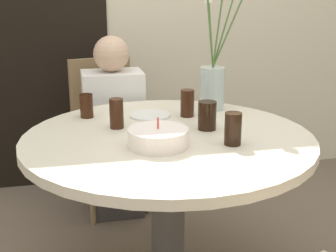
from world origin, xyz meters
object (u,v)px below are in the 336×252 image
Objects in this scene: drink_glass_4 at (87,106)px; person_boy at (114,134)px; chair_far_back at (106,125)px; drink_glass_0 at (187,103)px; drink_glass_2 at (207,116)px; drink_glass_1 at (117,113)px; side_plate at (150,115)px; drink_glass_3 at (233,129)px; birthday_cake at (158,137)px; flower_vase at (215,66)px.

drink_glass_4 is 0.54m from person_boy.
chair_far_back is 7.02× the size of drink_glass_0.
person_boy is at bearing -90.00° from chair_far_back.
drink_glass_0 is 1.04× the size of drink_glass_2.
drink_glass_2 is 0.59m from drink_glass_4.
drink_glass_4 is at bearing -111.53° from person_boy.
chair_far_back reaches higher than drink_glass_4.
drink_glass_1 is (-0.35, -0.11, 0.00)m from drink_glass_0.
side_plate is 0.54m from person_boy.
drink_glass_3 is (0.04, -0.21, 0.00)m from drink_glass_2.
chair_far_back reaches higher than drink_glass_1.
person_boy is at bearing 85.69° from drink_glass_1.
drink_glass_3 reaches higher than side_plate.
side_plate is 1.50× the size of drink_glass_0.
side_plate is (0.05, 0.43, -0.03)m from birthday_cake.
birthday_cake is 0.22× the size of person_boy.
flower_vase reaches higher than drink_glass_1.
birthday_cake is 1.22× the size of side_plate.
birthday_cake is 0.31m from drink_glass_1.
birthday_cake is 1.84× the size of drink_glass_0.
drink_glass_3 is at bearing -79.42° from drink_glass_2.
flower_vase is at bearing 1.77° from drink_glass_4.
drink_glass_3 is 0.12× the size of person_boy.
drink_glass_3 is at bearing -68.31° from person_boy.
birthday_cake is 1.91× the size of drink_glass_2.
drink_glass_1 is at bearing 142.82° from drink_glass_3.
flower_vase reaches higher than drink_glass_0.
birthday_cake is at bearing -145.80° from drink_glass_2.
flower_vase is 0.41m from side_plate.
drink_glass_0 is 0.98× the size of drink_glass_1.
drink_glass_1 is at bearing -139.06° from side_plate.
side_plate is at bearing 117.47° from drink_glass_3.
drink_glass_3 is at bearing -99.86° from flower_vase.
drink_glass_3 is (0.25, -0.47, 0.06)m from side_plate.
drink_glass_0 is 0.12× the size of person_boy.
drink_glass_3 is at bearing -80.68° from drink_glass_0.
person_boy reaches higher than side_plate.
drink_glass_2 is 0.96× the size of drink_glass_3.
drink_glass_1 is at bearing -94.31° from person_boy.
birthday_cake reaches higher than drink_glass_4.
side_plate is 0.18× the size of person_boy.
drink_glass_4 is at bearing 136.18° from drink_glass_3.
drink_glass_1 is (-0.02, -0.78, 0.29)m from chair_far_back.
flower_vase is at bearing -40.68° from person_boy.
drink_glass_4 is (-0.12, 0.20, -0.01)m from drink_glass_1.
drink_glass_0 is at bearing -10.30° from drink_glass_4.
side_plate is 1.50× the size of drink_glass_3.
drink_glass_0 is (0.33, -0.66, 0.28)m from chair_far_back.
drink_glass_3 reaches higher than drink_glass_2.
drink_glass_0 is (0.17, -0.04, 0.06)m from side_plate.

